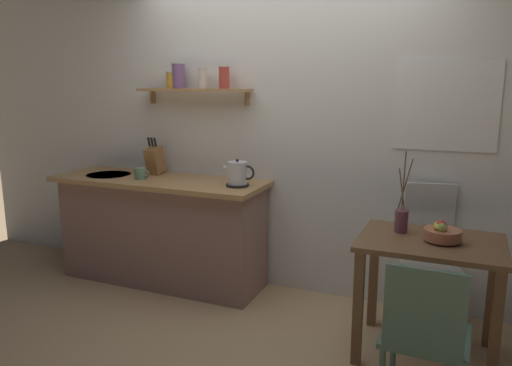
{
  "coord_description": "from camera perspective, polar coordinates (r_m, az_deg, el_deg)",
  "views": [
    {
      "loc": [
        1.31,
        -3.09,
        1.7
      ],
      "look_at": [
        -0.1,
        0.25,
        0.95
      ],
      "focal_mm": 34.61,
      "sensor_mm": 36.0,
      "label": 1
    }
  ],
  "objects": [
    {
      "name": "kitchen_counter",
      "position": [
        4.3,
        -10.81,
        -5.29
      ],
      "size": [
        1.83,
        0.63,
        0.91
      ],
      "color": "gray",
      "rests_on": "ground_plane"
    },
    {
      "name": "dining_table",
      "position": [
        3.23,
        19.43,
        -8.7
      ],
      "size": [
        0.85,
        0.64,
        0.76
      ],
      "color": "brown",
      "rests_on": "ground_plane"
    },
    {
      "name": "knife_block",
      "position": [
        4.34,
        -11.59,
        2.66
      ],
      "size": [
        0.11,
        0.19,
        0.32
      ],
      "color": "#9E6B3D",
      "rests_on": "kitchen_counter"
    },
    {
      "name": "back_wall",
      "position": [
        3.91,
        6.43,
        6.5
      ],
      "size": [
        6.8,
        0.11,
        2.7
      ],
      "color": "white",
      "rests_on": "ground_plane"
    },
    {
      "name": "electric_kettle",
      "position": [
        3.77,
        -2.13,
        1.02
      ],
      "size": [
        0.26,
        0.17,
        0.21
      ],
      "color": "black",
      "rests_on": "kitchen_counter"
    },
    {
      "name": "coffee_mug_by_sink",
      "position": [
        4.16,
        -13.21,
        1.07
      ],
      "size": [
        0.13,
        0.09,
        0.09
      ],
      "color": "slate",
      "rests_on": "kitchen_counter"
    },
    {
      "name": "ground_plane",
      "position": [
        3.76,
        -0.08,
        -15.18
      ],
      "size": [
        14.0,
        14.0,
        0.0
      ],
      "primitive_type": "plane",
      "color": "tan"
    },
    {
      "name": "wall_shelf",
      "position": [
        4.14,
        -7.43,
        11.41
      ],
      "size": [
        1.0,
        0.2,
        0.34
      ],
      "color": "tan"
    },
    {
      "name": "fruit_bowl",
      "position": [
        3.16,
        20.71,
        -5.43
      ],
      "size": [
        0.22,
        0.22,
        0.13
      ],
      "color": "#BC704C",
      "rests_on": "dining_table"
    },
    {
      "name": "dining_chair_near",
      "position": [
        2.66,
        18.92,
        -16.13
      ],
      "size": [
        0.43,
        0.43,
        0.86
      ],
      "color": "#4C6B5B",
      "rests_on": "ground_plane"
    },
    {
      "name": "dining_chair_far",
      "position": [
        3.71,
        19.38,
        -7.37
      ],
      "size": [
        0.49,
        0.5,
        0.99
      ],
      "color": "silver",
      "rests_on": "ground_plane"
    },
    {
      "name": "twig_vase",
      "position": [
        3.26,
        16.46,
        -4.02
      ],
      "size": [
        0.09,
        0.08,
        0.52
      ],
      "color": "brown",
      "rests_on": "dining_table"
    }
  ]
}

